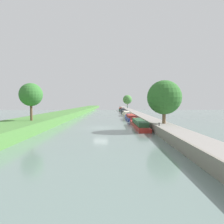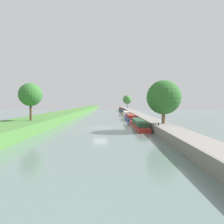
# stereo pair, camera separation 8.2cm
# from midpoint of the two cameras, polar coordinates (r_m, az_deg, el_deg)

# --- Properties ---
(ground_plane) EXTENTS (160.00, 160.00, 0.00)m
(ground_plane) POSITION_cam_midpoint_polar(r_m,az_deg,el_deg) (36.34, -3.33, -4.46)
(ground_plane) COLOR slate
(left_grassy_bank) EXTENTS (7.45, 260.00, 1.61)m
(left_grassy_bank) POSITION_cam_midpoint_polar(r_m,az_deg,el_deg) (38.93, -21.71, -2.98)
(left_grassy_bank) COLOR #477A38
(left_grassy_bank) RESTS_ON ground_plane
(right_towpath) EXTENTS (3.04, 260.00, 1.20)m
(right_towpath) POSITION_cam_midpoint_polar(r_m,az_deg,el_deg) (37.08, 12.43, -3.44)
(right_towpath) COLOR gray
(right_towpath) RESTS_ON ground_plane
(stone_quay) EXTENTS (0.25, 260.00, 1.25)m
(stone_quay) POSITION_cam_midpoint_polar(r_m,az_deg,el_deg) (36.76, 9.92, -3.43)
(stone_quay) COLOR gray
(stone_quay) RESTS_ON ground_plane
(narrowboat_red) EXTENTS (1.90, 16.09, 1.98)m
(narrowboat_red) POSITION_cam_midpoint_polar(r_m,az_deg,el_deg) (37.95, 7.40, -3.30)
(narrowboat_red) COLOR maroon
(narrowboat_red) RESTS_ON ground_plane
(narrowboat_blue) EXTENTS (2.05, 13.01, 2.03)m
(narrowboat_blue) POSITION_cam_midpoint_polar(r_m,az_deg,el_deg) (53.67, 5.08, -1.49)
(narrowboat_blue) COLOR #283D93
(narrowboat_blue) RESTS_ON ground_plane
(narrowboat_cream) EXTENTS (2.09, 13.88, 2.16)m
(narrowboat_cream) POSITION_cam_midpoint_polar(r_m,az_deg,el_deg) (68.05, 3.98, -0.54)
(narrowboat_cream) COLOR beige
(narrowboat_cream) RESTS_ON ground_plane
(narrowboat_black) EXTENTS (1.87, 13.67, 1.82)m
(narrowboat_black) POSITION_cam_midpoint_polar(r_m,az_deg,el_deg) (83.04, 3.34, 0.02)
(narrowboat_black) COLOR black
(narrowboat_black) RESTS_ON ground_plane
(narrowboat_navy) EXTENTS (1.80, 16.32, 2.04)m
(narrowboat_navy) POSITION_cam_midpoint_polar(r_m,az_deg,el_deg) (98.79, 2.90, 0.57)
(narrowboat_navy) COLOR #141E42
(narrowboat_navy) RESTS_ON ground_plane
(narrowboat_green) EXTENTS (1.92, 10.22, 2.11)m
(narrowboat_green) POSITION_cam_midpoint_polar(r_m,az_deg,el_deg) (112.35, 2.41, 0.82)
(narrowboat_green) COLOR #1E6033
(narrowboat_green) RESTS_ON ground_plane
(tree_rightbank_near) EXTENTS (5.41, 5.41, 6.86)m
(tree_rightbank_near) POSITION_cam_midpoint_polar(r_m,az_deg,el_deg) (32.90, 14.47, 4.02)
(tree_rightbank_near) COLOR brown
(tree_rightbank_near) RESTS_ON right_towpath
(tree_rightbank_midnear) EXTENTS (5.28, 5.28, 7.45)m
(tree_rightbank_midnear) POSITION_cam_midpoint_polar(r_m,az_deg,el_deg) (118.11, 4.31, 3.54)
(tree_rightbank_midnear) COLOR brown
(tree_rightbank_midnear) RESTS_ON right_towpath
(tree_leftbank_downstream) EXTENTS (3.72, 3.72, 6.07)m
(tree_leftbank_downstream) POSITION_cam_midpoint_polar(r_m,az_deg,el_deg) (35.13, -22.11, 4.56)
(tree_leftbank_downstream) COLOR brown
(tree_leftbank_downstream) RESTS_ON left_grassy_bank
(person_walking) EXTENTS (0.34, 0.34, 1.66)m
(person_walking) POSITION_cam_midpoint_polar(r_m,az_deg,el_deg) (109.33, 4.32, 1.53)
(person_walking) COLOR #282D42
(person_walking) RESTS_ON right_towpath
(mooring_bollard_near) EXTENTS (0.16, 0.16, 0.45)m
(mooring_bollard_near) POSITION_cam_midpoint_polar(r_m,az_deg,el_deg) (29.87, 13.09, -3.38)
(mooring_bollard_near) COLOR black
(mooring_bollard_near) RESTS_ON right_towpath
(mooring_bollard_far) EXTENTS (0.16, 0.16, 0.45)m
(mooring_bollard_far) POSITION_cam_midpoint_polar(r_m,az_deg,el_deg) (117.00, 3.27, 1.31)
(mooring_bollard_far) COLOR black
(mooring_bollard_far) RESTS_ON right_towpath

